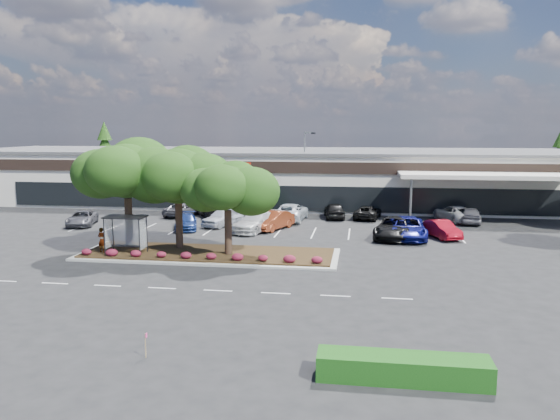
# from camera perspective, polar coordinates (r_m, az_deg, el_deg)

# --- Properties ---
(ground) EXTENTS (160.00, 160.00, 0.00)m
(ground) POSITION_cam_1_polar(r_m,az_deg,el_deg) (34.20, -6.07, -6.40)
(ground) COLOR black
(ground) RESTS_ON ground
(retail_store) EXTENTS (80.40, 25.20, 6.25)m
(retail_store) POSITION_cam_1_polar(r_m,az_deg,el_deg) (66.64, 1.28, 3.64)
(retail_store) COLOR silver
(retail_store) RESTS_ON ground
(landscape_island) EXTENTS (18.00, 6.00, 0.26)m
(landscape_island) POSITION_cam_1_polar(r_m,az_deg,el_deg) (38.43, -7.47, -4.57)
(landscape_island) COLOR #A4A49F
(landscape_island) RESTS_ON ground
(lane_markings) EXTENTS (33.12, 20.06, 0.01)m
(lane_markings) POSITION_cam_1_polar(r_m,az_deg,el_deg) (44.12, -2.85, -2.97)
(lane_markings) COLOR silver
(lane_markings) RESTS_ON ground
(shrub_row) EXTENTS (17.00, 0.80, 0.50)m
(shrub_row) POSITION_cam_1_polar(r_m,az_deg,el_deg) (36.38, -8.39, -4.71)
(shrub_row) COLOR maroon
(shrub_row) RESTS_ON landscape_island
(bus_shelter) EXTENTS (2.75, 1.55, 2.59)m
(bus_shelter) POSITION_cam_1_polar(r_m,az_deg,el_deg) (38.91, -15.77, -1.38)
(bus_shelter) COLOR black
(bus_shelter) RESTS_ON landscape_island
(island_tree_west) EXTENTS (7.20, 7.20, 7.89)m
(island_tree_west) POSITION_cam_1_polar(r_m,az_deg,el_deg) (40.25, -15.63, 1.68)
(island_tree_west) COLOR #1A3811
(island_tree_west) RESTS_ON landscape_island
(island_tree_mid) EXTENTS (6.60, 6.60, 7.32)m
(island_tree_mid) POSITION_cam_1_polar(r_m,az_deg,el_deg) (39.65, -10.57, 1.33)
(island_tree_mid) COLOR #1A3811
(island_tree_mid) RESTS_ON landscape_island
(island_tree_east) EXTENTS (5.80, 5.80, 6.50)m
(island_tree_east) POSITION_cam_1_polar(r_m,az_deg,el_deg) (37.14, -5.47, 0.33)
(island_tree_east) COLOR #1A3811
(island_tree_east) RESTS_ON landscape_island
(hedge_south_east) EXTENTS (6.00, 1.30, 0.90)m
(hedge_south_east) POSITION_cam_1_polar(r_m,az_deg,el_deg) (20.31, 12.72, -15.84)
(hedge_south_east) COLOR #104310
(hedge_south_east) RESTS_ON ground
(conifer_north_west) EXTENTS (4.40, 4.40, 10.00)m
(conifer_north_west) POSITION_cam_1_polar(r_m,az_deg,el_deg) (87.00, -17.79, 5.59)
(conifer_north_west) COLOR #1A3811
(conifer_north_west) RESTS_ON ground
(conifer_north_east) EXTENTS (3.96, 3.96, 9.00)m
(conifer_north_east) POSITION_cam_1_polar(r_m,az_deg,el_deg) (80.28, 27.17, 4.50)
(conifer_north_east) COLOR #1A3811
(conifer_north_east) RESTS_ON ground
(person_waiting) EXTENTS (0.72, 0.57, 1.75)m
(person_waiting) POSITION_cam_1_polar(r_m,az_deg,el_deg) (39.79, -18.11, -2.99)
(person_waiting) COLOR #594C47
(person_waiting) RESTS_ON landscape_island
(light_pole) EXTENTS (1.42, 0.75, 8.51)m
(light_pole) POSITION_cam_1_polar(r_m,az_deg,el_deg) (60.53, 2.67, 3.70)
(light_pole) COLOR #A4A49F
(light_pole) RESTS_ON ground
(survey_stake) EXTENTS (0.08, 0.14, 1.00)m
(survey_stake) POSITION_cam_1_polar(r_m,az_deg,el_deg) (22.14, -13.85, -13.23)
(survey_stake) COLOR tan
(survey_stake) RESTS_ON ground
(car_0) EXTENTS (3.44, 5.19, 1.32)m
(car_0) POSITION_cam_1_polar(r_m,az_deg,el_deg) (53.06, -19.98, -0.81)
(car_0) COLOR #525259
(car_0) RESTS_ON ground
(car_1) EXTENTS (3.11, 4.92, 1.33)m
(car_1) POSITION_cam_1_polar(r_m,az_deg,el_deg) (48.70, -9.79, -1.21)
(car_1) COLOR navy
(car_1) RESTS_ON ground
(car_2) EXTENTS (3.58, 5.00, 1.58)m
(car_2) POSITION_cam_1_polar(r_m,az_deg,el_deg) (49.84, -6.00, -0.77)
(car_2) COLOR silver
(car_2) RESTS_ON ground
(car_3) EXTENTS (4.16, 6.07, 1.63)m
(car_3) POSITION_cam_1_polar(r_m,az_deg,el_deg) (46.95, -2.48, -1.27)
(car_3) COLOR silver
(car_3) RESTS_ON ground
(car_4) EXTENTS (3.42, 5.13, 1.60)m
(car_4) POSITION_cam_1_polar(r_m,az_deg,el_deg) (47.81, -0.73, -1.11)
(car_4) COLOR maroon
(car_4) RESTS_ON ground
(car_6) EXTENTS (4.04, 6.62, 1.71)m
(car_6) POSITION_cam_1_polar(r_m,az_deg,el_deg) (44.96, 11.95, -1.83)
(car_6) COLOR black
(car_6) RESTS_ON ground
(car_7) EXTENTS (2.91, 6.23, 1.72)m
(car_7) POSITION_cam_1_polar(r_m,az_deg,el_deg) (45.07, 13.15, -1.83)
(car_7) COLOR navy
(car_7) RESTS_ON ground
(car_8) EXTENTS (2.97, 4.54, 1.41)m
(car_8) POSITION_cam_1_polar(r_m,az_deg,el_deg) (46.07, 16.53, -1.94)
(car_8) COLOR maroon
(car_8) RESTS_ON ground
(car_9) EXTENTS (3.33, 5.33, 1.37)m
(car_9) POSITION_cam_1_polar(r_m,az_deg,el_deg) (56.01, -10.06, 0.06)
(car_9) COLOR #54545B
(car_9) RESTS_ON ground
(car_10) EXTENTS (2.95, 5.47, 1.71)m
(car_10) POSITION_cam_1_polar(r_m,az_deg,el_deg) (56.82, -6.45, 0.42)
(car_10) COLOR black
(car_10) RESTS_ON ground
(car_11) EXTENTS (3.74, 5.17, 1.39)m
(car_11) POSITION_cam_1_polar(r_m,az_deg,el_deg) (54.46, -7.08, -0.11)
(car_11) COLOR black
(car_11) RESTS_ON ground
(car_12) EXTENTS (2.56, 5.39, 1.52)m
(car_12) POSITION_cam_1_polar(r_m,az_deg,el_deg) (52.60, -1.86, -0.28)
(car_12) COLOR #194F19
(car_12) RESTS_ON ground
(car_13) EXTENTS (3.11, 6.09, 1.65)m
(car_13) POSITION_cam_1_polar(r_m,az_deg,el_deg) (52.56, 1.11, -0.21)
(car_13) COLOR silver
(car_13) RESTS_ON ground
(car_14) EXTENTS (2.47, 4.78, 1.55)m
(car_14) POSITION_cam_1_polar(r_m,az_deg,el_deg) (54.19, 5.72, -0.04)
(car_14) COLOR black
(car_14) RESTS_ON ground
(car_15) EXTENTS (2.96, 5.06, 1.32)m
(car_15) POSITION_cam_1_polar(r_m,az_deg,el_deg) (54.21, 9.14, -0.23)
(car_15) COLOR black
(car_15) RESTS_ON ground
(car_16) EXTENTS (2.34, 4.76, 1.56)m
(car_16) POSITION_cam_1_polar(r_m,az_deg,el_deg) (53.95, 19.23, -0.50)
(car_16) COLOR #5D5C64
(car_16) RESTS_ON ground
(car_17) EXTENTS (4.16, 5.85, 1.48)m
(car_17) POSITION_cam_1_polar(r_m,az_deg,el_deg) (54.80, 17.82, -0.35)
(car_17) COLOR silver
(car_17) RESTS_ON ground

